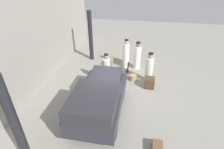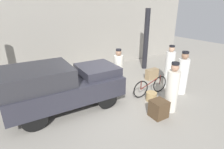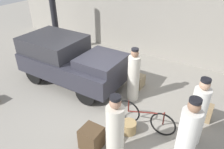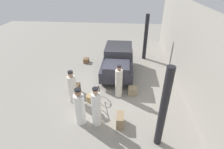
{
  "view_description": "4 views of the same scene",
  "coord_description": "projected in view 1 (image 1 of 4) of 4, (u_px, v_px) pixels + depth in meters",
  "views": [
    {
      "loc": [
        -7.18,
        -1.13,
        5.48
      ],
      "look_at": [
        0.2,
        0.2,
        0.95
      ],
      "focal_mm": 28.0,
      "sensor_mm": 36.0,
      "label": 1
    },
    {
      "loc": [
        -2.98,
        -5.14,
        3.34
      ],
      "look_at": [
        0.2,
        0.2,
        0.95
      ],
      "focal_mm": 28.0,
      "sensor_mm": 36.0,
      "label": 2
    },
    {
      "loc": [
        3.26,
        -4.75,
        4.34
      ],
      "look_at": [
        0.2,
        0.2,
        0.95
      ],
      "focal_mm": 35.0,
      "sensor_mm": 36.0,
      "label": 3
    },
    {
      "loc": [
        8.34,
        0.93,
        5.68
      ],
      "look_at": [
        0.2,
        0.2,
        0.95
      ],
      "focal_mm": 28.0,
      "sensor_mm": 36.0,
      "label": 4
    }
  ],
  "objects": [
    {
      "name": "suitcase_black_upright",
      "position": [
        157.0,
        147.0,
        6.1
      ],
      "size": [
        0.45,
        0.35,
        0.31
      ],
      "color": "brown",
      "rests_on": "ground"
    },
    {
      "name": "canopy_pillar_left",
      "position": [
        15.0,
        124.0,
        5.04
      ],
      "size": [
        0.28,
        0.28,
        3.31
      ],
      "color": "black",
      "rests_on": "ground"
    },
    {
      "name": "ground_plane",
      "position": [
        115.0,
        92.0,
        9.06
      ],
      "size": [
        30.0,
        30.0,
        0.0
      ],
      "primitive_type": "plane",
      "color": "gray"
    },
    {
      "name": "suitcase_small_leather",
      "position": [
        110.0,
        62.0,
        11.44
      ],
      "size": [
        0.64,
        0.3,
        0.52
      ],
      "color": "#937A56",
      "rests_on": "ground"
    },
    {
      "name": "station_building_facade",
      "position": [
        33.0,
        47.0,
        8.51
      ],
      "size": [
        16.0,
        0.15,
        4.5
      ],
      "color": "gray",
      "rests_on": "ground"
    },
    {
      "name": "porter_lifting_near_truck",
      "position": [
        137.0,
        57.0,
        10.9
      ],
      "size": [
        0.44,
        0.44,
        1.76
      ],
      "color": "white",
      "rests_on": "ground"
    },
    {
      "name": "trunk_umber_medium",
      "position": [
        93.0,
        81.0,
        9.63
      ],
      "size": [
        0.41,
        0.47,
        0.43
      ],
      "color": "#9E8966",
      "rests_on": "ground"
    },
    {
      "name": "bicycle",
      "position": [
        127.0,
        72.0,
        10.19
      ],
      "size": [
        1.72,
        0.04,
        0.75
      ],
      "color": "black",
      "rests_on": "ground"
    },
    {
      "name": "conductor_in_dark_uniform",
      "position": [
        106.0,
        71.0,
        9.35
      ],
      "size": [
        0.38,
        0.38,
        1.8
      ],
      "color": "silver",
      "rests_on": "ground"
    },
    {
      "name": "trunk_large_brown",
      "position": [
        150.0,
        83.0,
        9.32
      ],
      "size": [
        0.5,
        0.48,
        0.57
      ],
      "color": "#4C3823",
      "rests_on": "ground"
    },
    {
      "name": "truck",
      "position": [
        99.0,
        98.0,
        7.22
      ],
      "size": [
        3.81,
        1.86,
        1.61
      ],
      "color": "black",
      "rests_on": "ground"
    },
    {
      "name": "canopy_pillar_right",
      "position": [
        91.0,
        36.0,
        11.61
      ],
      "size": [
        0.28,
        0.28,
        3.31
      ],
      "color": "black",
      "rests_on": "ground"
    },
    {
      "name": "porter_carrying_trunk",
      "position": [
        149.0,
        69.0,
        9.6
      ],
      "size": [
        0.41,
        0.41,
        1.73
      ],
      "color": "silver",
      "rests_on": "ground"
    },
    {
      "name": "porter_standing_middle",
      "position": [
        126.0,
        55.0,
        11.01
      ],
      "size": [
        0.39,
        0.39,
        1.87
      ],
      "color": "white",
      "rests_on": "ground"
    },
    {
      "name": "wicker_basket",
      "position": [
        133.0,
        78.0,
        9.99
      ],
      "size": [
        0.41,
        0.41,
        0.33
      ],
      "color": "tan",
      "rests_on": "ground"
    }
  ]
}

